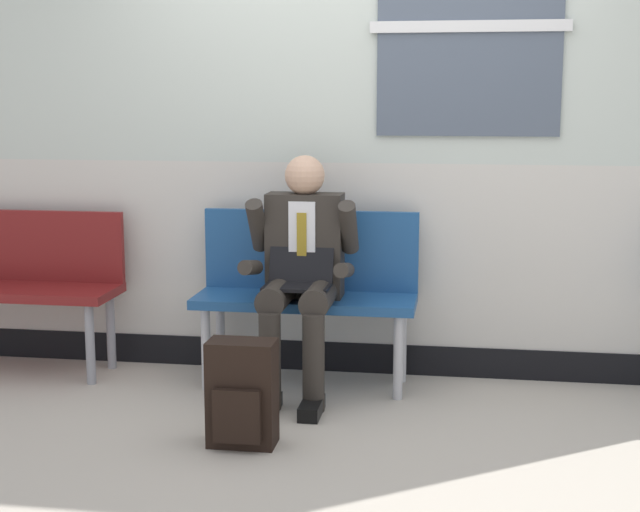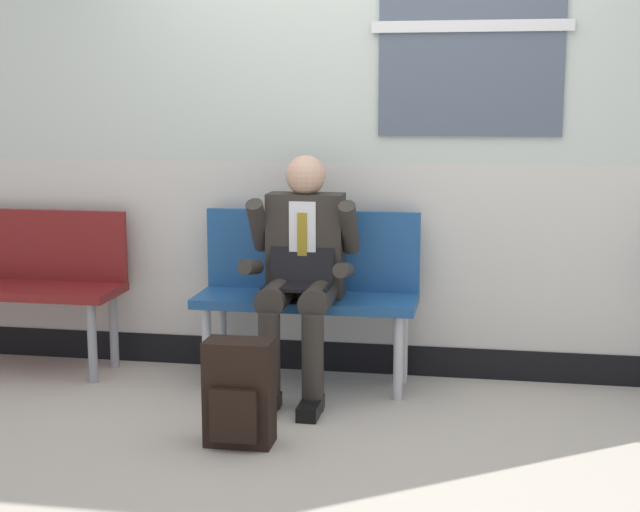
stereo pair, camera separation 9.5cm
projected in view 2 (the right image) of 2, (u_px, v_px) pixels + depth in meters
name	position (u px, v px, depth m)	size (l,w,h in m)	color
ground_plane	(334.00, 414.00, 4.56)	(18.00, 18.00, 0.00)	#B2A899
station_wall	(359.00, 129.00, 5.09)	(5.22, 0.17, 2.75)	beige
bench_with_person	(309.00, 283.00, 5.00)	(1.18, 0.42, 0.93)	navy
bench_empty	(6.00, 274.00, 5.30)	(1.37, 0.42, 0.90)	maroon
person_seated	(301.00, 269.00, 4.79)	(0.57, 0.70, 1.24)	#2D2823
backpack	(239.00, 394.00, 4.14)	(0.30, 0.21, 0.48)	black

